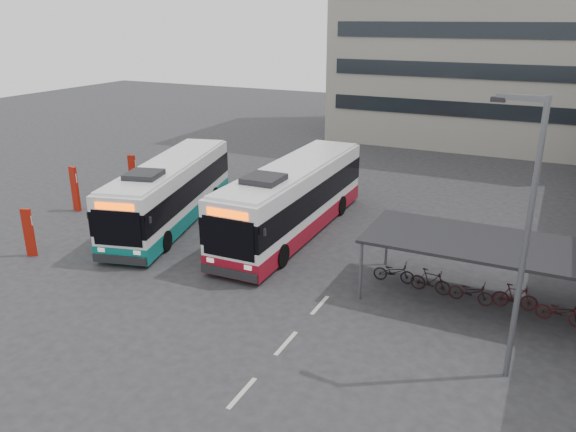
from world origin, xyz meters
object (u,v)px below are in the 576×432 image
at_px(bus_main, 293,199).
at_px(lamp_post, 524,228).
at_px(pedestrian, 140,234).
at_px(bus_teal, 171,192).

bearing_deg(bus_main, lamp_post, -37.50).
bearing_deg(pedestrian, bus_main, -16.19).
xyz_separation_m(bus_main, lamp_post, (11.18, -8.28, 3.15)).
distance_m(bus_teal, lamp_post, 19.29).
xyz_separation_m(bus_main, bus_teal, (-6.57, -1.46, -0.10)).
xyz_separation_m(bus_main, pedestrian, (-5.52, -5.34, -0.95)).
relative_size(bus_teal, pedestrian, 7.49).
distance_m(bus_main, lamp_post, 14.26).
bearing_deg(bus_teal, lamp_post, -35.73).
bearing_deg(bus_teal, bus_main, -2.22).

